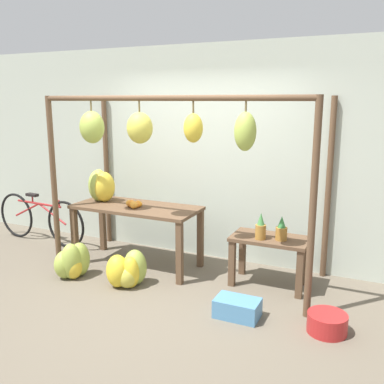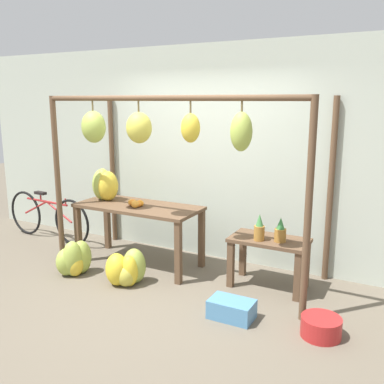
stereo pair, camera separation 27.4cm
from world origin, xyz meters
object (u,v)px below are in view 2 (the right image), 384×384
pineapple_cluster (270,230)px  banana_pile_ground_right (126,270)px  orange_pile (136,203)px  banana_pile_ground_left (74,260)px  blue_bucket (321,327)px  parked_bicycle (48,216)px  fruit_crate_white (232,309)px  banana_pile_on_table (104,185)px

pineapple_cluster → banana_pile_ground_right: 1.70m
orange_pile → banana_pile_ground_left: (-0.51, -0.60, -0.64)m
pineapple_cluster → blue_bucket: pineapple_cluster is taller
pineapple_cluster → parked_bicycle: size_ratio=0.20×
parked_bicycle → blue_bucket: bearing=-11.4°
orange_pile → parked_bicycle: orange_pile is taller
orange_pile → blue_bucket: size_ratio=0.61×
fruit_crate_white → banana_pile_ground_right: bearing=173.9°
blue_bucket → orange_pile: bearing=166.0°
banana_pile_ground_left → parked_bicycle: parked_bicycle is taller
banana_pile_ground_left → blue_bucket: bearing=-0.2°
banana_pile_ground_right → parked_bicycle: size_ratio=0.29×
banana_pile_ground_left → parked_bicycle: size_ratio=0.25×
banana_pile_on_table → banana_pile_ground_right: bearing=-38.7°
banana_pile_on_table → orange_pile: 0.61m
banana_pile_ground_right → pineapple_cluster: bearing=23.1°
parked_bicycle → fruit_crate_white: bearing=-15.2°
blue_bucket → parked_bicycle: parked_bicycle is taller
orange_pile → pineapple_cluster: orange_pile is taller
banana_pile_on_table → orange_pile: bearing=-10.8°
orange_pile → fruit_crate_white: orange_pile is taller
banana_pile_ground_right → blue_bucket: (2.22, -0.08, -0.09)m
banana_pile_on_table → banana_pile_ground_right: size_ratio=0.85×
banana_pile_on_table → banana_pile_ground_left: bearing=-84.4°
banana_pile_on_table → fruit_crate_white: bearing=-20.0°
fruit_crate_white → blue_bucket: 0.85m
pineapple_cluster → orange_pile: bearing=-176.6°
pineapple_cluster → parked_bicycle: (-3.53, 0.15, -0.33)m
banana_pile_ground_left → banana_pile_ground_right: size_ratio=0.88×
fruit_crate_white → banana_pile_ground_left: bearing=177.8°
banana_pile_on_table → parked_bicycle: size_ratio=0.25×
banana_pile_on_table → parked_bicycle: (-1.24, 0.14, -0.62)m
orange_pile → fruit_crate_white: size_ratio=0.51×
orange_pile → banana_pile_ground_left: orange_pile is taller
orange_pile → banana_pile_ground_right: bearing=-67.3°
fruit_crate_white → blue_bucket: bearing=4.8°
orange_pile → blue_bucket: (2.44, -0.61, -0.74)m
fruit_crate_white → pineapple_cluster: bearing=81.6°
banana_pile_ground_right → banana_pile_on_table: bearing=141.3°
banana_pile_ground_right → blue_bucket: 2.22m
parked_bicycle → orange_pile: bearing=-7.8°
pineapple_cluster → banana_pile_ground_left: size_ratio=0.78×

